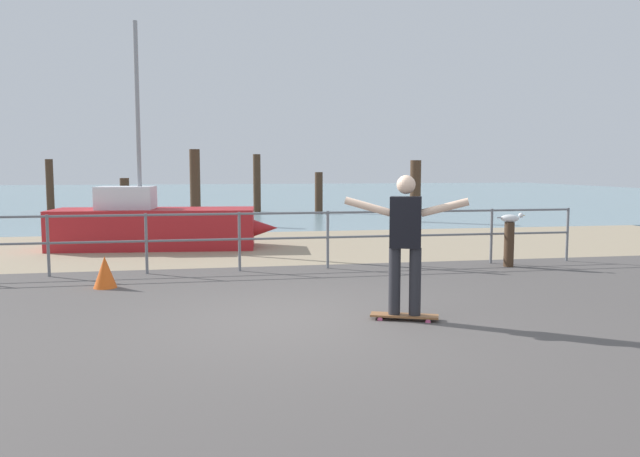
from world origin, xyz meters
name	(u,v)px	position (x,y,z in m)	size (l,w,h in m)	color
ground_plane	(316,344)	(0.00, -1.00, 0.00)	(24.00, 10.00, 0.04)	#514C49
beach_strip	(255,247)	(0.00, 7.00, 0.00)	(24.00, 6.00, 0.04)	tan
sea_surface	(222,194)	(0.00, 35.00, 0.00)	(72.00, 50.00, 0.04)	#75939E
railing_fence	(193,233)	(-1.32, 3.60, 0.70)	(14.15, 0.05, 1.05)	slate
sailboat	(162,226)	(-2.07, 7.02, 0.52)	(5.03, 1.81, 4.97)	#B21E23
skateboard	(404,316)	(1.19, -0.27, 0.07)	(0.82, 0.48, 0.08)	brown
skateboarder	(405,236)	(1.19, -0.27, 1.02)	(1.38, 0.61, 1.65)	#26262B
bollard_short	(509,245)	(4.31, 3.19, 0.42)	(0.18, 0.18, 0.83)	#422D1E
seagull	(511,218)	(4.33, 3.18, 0.91)	(0.46, 0.26, 0.18)	white
groyne_post_0	(50,191)	(-6.16, 14.72, 1.04)	(0.25, 0.25, 2.09)	#422D1E
groyne_post_1	(125,199)	(-3.78, 14.76, 0.73)	(0.31, 0.31, 1.46)	#422D1E
groyne_post_2	(195,187)	(-1.41, 12.94, 1.19)	(0.33, 0.33, 2.39)	#422D1E
groyne_post_3	(257,183)	(0.97, 17.97, 1.17)	(0.30, 0.30, 2.34)	#422D1E
groyne_post_4	(319,193)	(3.35, 17.08, 0.81)	(0.31, 0.31, 1.62)	#422D1E
groyne_post_5	(415,191)	(5.72, 12.38, 1.02)	(0.36, 0.36, 2.05)	#422D1E
traffic_cone	(105,273)	(-2.60, 2.43, 0.25)	(0.36, 0.36, 0.50)	#E55919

